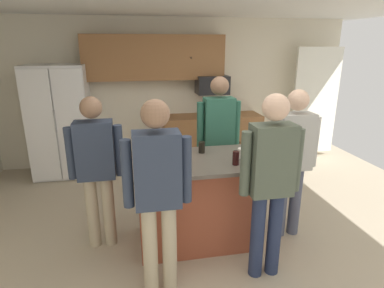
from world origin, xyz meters
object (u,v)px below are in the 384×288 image
Objects in this scene: person_guest_by_door at (293,155)px; glass_pilsner at (236,158)px; person_host_foreground at (158,187)px; refrigerator at (61,122)px; kitchen_island at (197,200)px; glass_short_whisky at (173,161)px; microwave_over_range at (212,85)px; person_guest_left at (218,134)px; glass_stout_tall at (159,160)px; person_guest_right at (96,164)px; mug_blue_stoneware at (242,153)px; person_elder_center at (270,176)px; glass_dark_ale at (202,147)px.

person_guest_by_door reaches higher than glass_pilsner.
refrigerator is at bearing 58.36° from person_host_foreground.
person_host_foreground reaches higher than kitchen_island.
glass_short_whisky is at bearing 176.04° from glass_pilsner.
microwave_over_range is 0.32× the size of person_guest_left.
person_guest_by_door is at bearing -83.89° from microwave_over_range.
refrigerator reaches higher than kitchen_island.
kitchen_island is 9.32× the size of glass_stout_tall.
person_guest_by_door is 2.11m from person_guest_right.
glass_short_whisky is at bearing -10.82° from glass_stout_tall.
kitchen_island is at bearing -0.00° from person_guest_by_door.
kitchen_island is 1.00m from person_host_foreground.
refrigerator is 3.35m from glass_pilsner.
glass_stout_tall is 0.92m from mug_blue_stoneware.
person_guest_right is 11.61× the size of glass_pilsner.
person_host_foreground is at bearing 26.51° from person_guest_by_door.
refrigerator reaches higher than person_elder_center.
glass_stout_tall is (-0.52, -0.36, 0.01)m from glass_dark_ale.
glass_dark_ale is (1.14, 0.11, 0.08)m from person_guest_right.
glass_stout_tall reaches higher than glass_pilsner.
glass_pilsner is (-0.43, -2.67, -0.41)m from microwave_over_range.
person_guest_left reaches higher than kitchen_island.
refrigerator is at bearing -94.84° from person_guest_left.
person_guest_left is (2.25, -1.61, 0.11)m from refrigerator.
refrigerator is at bearing -177.39° from microwave_over_range.
person_guest_left is 0.94m from glass_pilsner.
person_elder_center is at bearing -29.71° from glass_stout_tall.
person_elder_center is (0.09, -1.40, -0.01)m from person_guest_left.
person_elder_center is 0.95m from glass_short_whisky.
kitchen_island is 0.80× the size of person_guest_left.
person_guest_by_door reaches higher than glass_dark_ale.
kitchen_island is at bearing 19.00° from glass_stout_tall.
person_elder_center reaches higher than kitchen_island.
person_elder_center is at bearing -64.58° from glass_dark_ale.
refrigerator is 1.05× the size of person_host_foreground.
glass_short_whisky is 0.97× the size of mug_blue_stoneware.
microwave_over_range is 2.59m from person_guest_by_door.
person_host_foreground is at bearing -95.92° from glass_stout_tall.
glass_short_whisky reaches higher than kitchen_island.
glass_dark_ale is at bearing 2.25° from person_host_foreground.
microwave_over_range is 0.32× the size of person_elder_center.
person_guest_right is 1.15m from glass_dark_ale.
glass_pilsner is (0.64, -0.04, 0.01)m from glass_short_whisky.
mug_blue_stoneware is (1.53, -0.14, 0.07)m from person_guest_right.
person_guest_left is 0.61m from glass_dark_ale.
person_elder_center is 11.55× the size of glass_stout_tall.
person_guest_right reaches higher than glass_dark_ale.
person_guest_by_door is (1.05, -0.09, 0.49)m from kitchen_island.
glass_stout_tall is (0.63, -0.25, 0.09)m from person_guest_right.
person_guest_by_door is at bearing -5.64° from mug_blue_stoneware.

